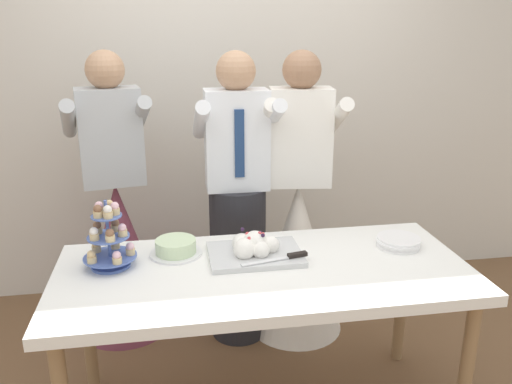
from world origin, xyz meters
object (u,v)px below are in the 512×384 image
Objects in this scene: cupcake_stand at (109,239)px; person_groom at (238,217)px; main_cake_tray at (254,248)px; person_bride at (297,239)px; person_guest at (119,238)px; plate_stack at (398,242)px; dessert_table at (264,283)px; round_cake at (176,248)px.

cupcake_stand is 0.18× the size of person_groom.
main_cake_tray is 0.26× the size of person_groom.
main_cake_tray is 0.75m from person_bride.
person_guest is (-0.68, 0.80, -0.23)m from main_cake_tray.
person_bride is 1.00× the size of person_guest.
plate_stack is at bearing -61.34° from person_bride.
person_guest reaches higher than main_cake_tray.
cupcake_stand is 0.18× the size of person_guest.
main_cake_tray is at bearing -120.28° from person_bride.
plate_stack is (1.33, -0.01, -0.11)m from cupcake_stand.
person_groom is at bearing 91.46° from dessert_table.
person_bride and person_guest have the same top height.
person_guest reaches higher than cupcake_stand.
person_guest reaches higher than dessert_table.
round_cake is 0.14× the size of person_guest.
round_cake is 0.14× the size of person_bride.
person_guest is at bearing 92.96° from cupcake_stand.
cupcake_stand reaches higher than plate_stack.
round_cake reaches higher than dessert_table.
person_guest is at bearing 149.91° from plate_stack.
round_cake is 0.81m from person_guest.
person_bride is (0.34, 0.74, -0.12)m from dessert_table.
person_bride reaches higher than main_cake_tray.
person_bride is at bearing 31.42° from cupcake_stand.
main_cake_tray is 0.26× the size of person_guest.
round_cake is (-0.35, 0.09, -0.01)m from main_cake_tray.
plate_stack is at bearing -41.07° from person_groom.
plate_stack is 0.13× the size of person_guest.
person_groom is at bearing 138.93° from plate_stack.
plate_stack is at bearing -30.09° from person_guest.
round_cake is 0.92m from person_bride.
person_bride is 1.05m from person_guest.
main_cake_tray is 0.70m from plate_stack.
round_cake is at bearing -143.27° from person_bride.
main_cake_tray reaches higher than plate_stack.
round_cake is at bearing -124.40° from person_groom.
plate_stack is at bearing -4.57° from round_cake.
cupcake_stand is 0.18× the size of person_bride.
main_cake_tray is at bearing 100.49° from dessert_table.
round_cake is at bearing 175.43° from plate_stack.
person_guest is at bearing 127.29° from dessert_table.
plate_stack is (0.67, 0.12, 0.10)m from dessert_table.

